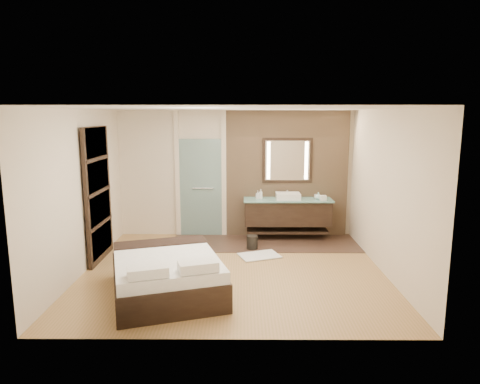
{
  "coord_description": "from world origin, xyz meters",
  "views": [
    {
      "loc": [
        0.15,
        -6.88,
        2.59
      ],
      "look_at": [
        0.11,
        0.6,
        1.25
      ],
      "focal_mm": 32.0,
      "sensor_mm": 36.0,
      "label": 1
    }
  ],
  "objects_px": {
    "bed": "(167,275)",
    "waste_bin": "(252,242)",
    "mirror_unit": "(287,160)",
    "vanity": "(288,212)"
  },
  "relations": [
    {
      "from": "bed",
      "to": "waste_bin",
      "type": "height_order",
      "value": "bed"
    },
    {
      "from": "mirror_unit",
      "to": "waste_bin",
      "type": "height_order",
      "value": "mirror_unit"
    },
    {
      "from": "mirror_unit",
      "to": "bed",
      "type": "relative_size",
      "value": 0.48
    },
    {
      "from": "vanity",
      "to": "bed",
      "type": "bearing_deg",
      "value": -125.7
    },
    {
      "from": "waste_bin",
      "to": "bed",
      "type": "bearing_deg",
      "value": -121.3
    },
    {
      "from": "vanity",
      "to": "waste_bin",
      "type": "distance_m",
      "value": 1.14
    },
    {
      "from": "vanity",
      "to": "bed",
      "type": "distance_m",
      "value": 3.54
    },
    {
      "from": "mirror_unit",
      "to": "bed",
      "type": "distance_m",
      "value": 3.96
    },
    {
      "from": "mirror_unit",
      "to": "waste_bin",
      "type": "distance_m",
      "value": 1.95
    },
    {
      "from": "waste_bin",
      "to": "mirror_unit",
      "type": "bearing_deg",
      "value": 51.82
    }
  ]
}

